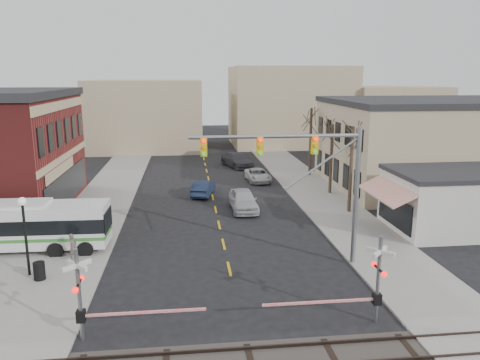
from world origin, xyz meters
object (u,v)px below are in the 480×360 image
Objects in this scene: traffic_signal_mast at (311,168)px; rr_crossing_west at (90,296)px; trash_bin at (39,271)px; car_b at (203,188)px; pedestrian_far at (52,224)px; car_c at (258,175)px; street_lamp at (24,220)px; pedestrian_near at (73,247)px; car_a at (243,200)px; rr_crossing_east at (369,281)px; transit_bus at (11,226)px; car_d at (237,160)px.

rr_crossing_west is (-10.80, -6.47, -3.74)m from traffic_signal_mast.
trash_bin is 19.61m from car_b.
pedestrian_far is (-1.11, 6.78, 0.44)m from trash_bin.
trash_bin is 27.07m from car_c.
car_b is 2.34× the size of pedestrian_far.
pedestrian_near is at bearing 43.78° from street_lamp.
street_lamp is 3.51m from pedestrian_near.
rr_crossing_west is at bearing -149.08° from traffic_signal_mast.
car_c is (2.78, 10.40, -0.21)m from car_a.
rr_crossing_east is 1.11× the size of car_a.
transit_bus is 1.24× the size of traffic_signal_mast.
street_lamp is (-15.40, 0.29, -2.49)m from traffic_signal_mast.
trash_bin is at bearing 75.43° from car_b.
trash_bin is at bearing -138.67° from pedestrian_far.
traffic_signal_mast is 2.04× the size of car_c.
pedestrian_near is at bearing -119.79° from pedestrian_far.
pedestrian_near is (-11.16, -9.54, 0.08)m from car_a.
transit_bus is at bearing 122.32° from trash_bin.
rr_crossing_west is 7.34m from trash_bin.
pedestrian_near reaches higher than trash_bin.
car_b is at bearing 58.74° from street_lamp.
car_c is at bearing 88.81° from traffic_signal_mast.
car_b is 0.74× the size of car_d.
car_d is at bearing 92.75° from rr_crossing_east.
rr_crossing_east reaches higher than car_c.
traffic_signal_mast is 12.85m from car_a.
car_d is 30.79m from pedestrian_near.
rr_crossing_east is at bearing -29.87° from transit_bus.
transit_bus reaches higher than pedestrian_near.
rr_crossing_west is at bearing -57.60° from transit_bus.
rr_crossing_east is 18.42m from car_a.
car_a is 14.44m from pedestrian_far.
street_lamp is 33.36m from car_d.
car_b is (-3.01, 5.20, -0.15)m from car_a.
pedestrian_far reaches higher than car_a.
car_a is 10.77m from car_c.
pedestrian_near is (-8.15, -14.74, 0.23)m from car_b.
car_d is at bearing -94.95° from car_b.
pedestrian_far is at bearing 49.38° from pedestrian_near.
traffic_signal_mast is 14.46m from pedestrian_near.
pedestrian_near is at bearing -27.00° from transit_bus.
car_a is at bearing -108.32° from car_c.
rr_crossing_west is 13.82m from pedestrian_far.
transit_bus is 2.73× the size of car_b.
trash_bin is 17.25m from car_a.
rr_crossing_east is at bearing -22.33° from street_lamp.
car_c is at bearing 56.04° from trash_bin.
rr_crossing_east is at bearing -95.43° from pedestrian_far.
street_lamp is (2.17, -3.92, 1.52)m from transit_bus.
pedestrian_near is 4.85m from pedestrian_far.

